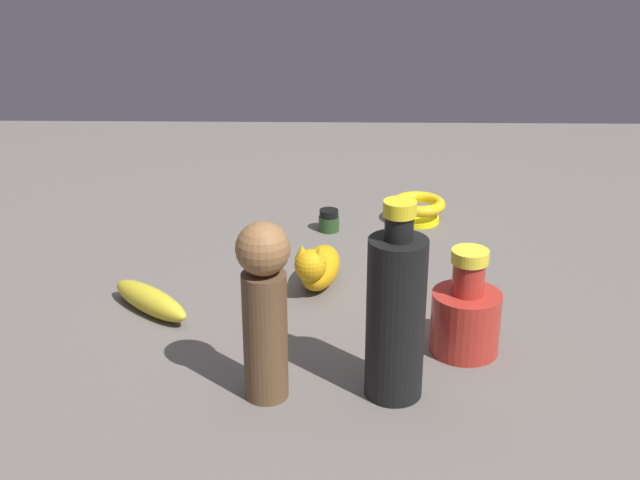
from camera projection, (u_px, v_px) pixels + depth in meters
ground at (320, 291)px, 1.31m from camera, size 2.00×2.00×0.00m
bottle_tall at (396, 314)px, 1.01m from camera, size 0.07×0.07×0.25m
person_figure_adult at (265, 306)px, 1.00m from camera, size 0.06×0.06×0.23m
cat_figurine at (317, 266)px, 1.31m from camera, size 0.08×0.15×0.09m
banana at (150, 300)px, 1.24m from camera, size 0.14×0.14×0.04m
bowl at (418, 207)px, 1.57m from camera, size 0.10×0.10×0.04m
bottle_short at (466, 315)px, 1.13m from camera, size 0.09×0.09×0.15m
nail_polish_jar at (329, 220)px, 1.53m from camera, size 0.04×0.04×0.04m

